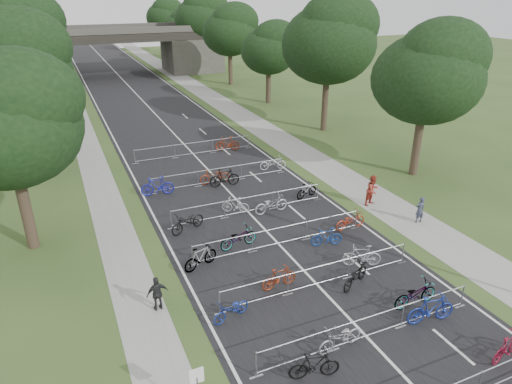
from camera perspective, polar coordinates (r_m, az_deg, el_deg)
road at (r=58.92m, az=-14.59°, el=11.62°), size 11.00×140.00×0.01m
sidewalk_right at (r=60.69m, az=-7.00°, el=12.56°), size 3.00×140.00×0.01m
sidewalk_left at (r=58.21m, az=-21.95°, el=10.52°), size 2.00×140.00×0.01m
lane_markings at (r=58.92m, az=-14.59°, el=11.62°), size 0.12×140.00×0.00m
overpass_bridge at (r=73.01m, az=-17.11°, el=16.48°), size 31.00×8.00×7.05m
park_sign at (r=14.86m, az=-7.38°, el=-22.60°), size 0.45×0.06×1.83m
tree_left_0 at (r=23.61m, az=-28.56°, el=7.63°), size 6.72×6.72×10.25m
tree_right_0 at (r=32.38m, az=20.88°, el=13.55°), size 7.17×7.17×10.93m
tree_left_1 at (r=35.24m, az=-27.94°, el=13.75°), size 7.56×7.56×11.53m
tree_right_1 at (r=41.62m, az=9.27°, el=18.16°), size 8.18×8.18×12.47m
tree_left_2 at (r=47.06m, az=-27.62°, el=16.81°), size 8.40×8.40×12.81m
tree_right_2 at (r=52.27m, az=1.75°, el=17.46°), size 6.16×6.16×9.39m
tree_left_3 at (r=59.15m, az=-26.96°, el=16.32°), size 6.72×6.72×10.25m
tree_right_3 at (r=63.16m, az=-3.20°, el=19.49°), size 7.17×7.17×10.93m
tree_left_4 at (r=71.04m, az=-26.91°, el=17.92°), size 7.56×7.56×11.53m
tree_right_4 at (r=74.41m, az=-6.75°, el=20.83°), size 8.18×8.18×12.47m
tree_left_5 at (r=82.97m, az=-26.86°, el=19.06°), size 8.40×8.40×12.81m
tree_right_5 at (r=86.03m, az=-9.26°, el=19.82°), size 6.16×6.16×9.39m
tree_left_6 at (r=95.04m, az=-26.55°, el=18.47°), size 6.72×6.72×10.25m
tree_right_6 at (r=97.59m, az=-11.30°, el=20.74°), size 7.17×7.17×10.93m
barrier_row_1 at (r=18.13m, az=14.00°, el=-16.06°), size 9.70×0.08×1.10m
barrier_row_2 at (r=20.43m, az=7.90°, el=-10.34°), size 9.70×0.08×1.10m
barrier_row_3 at (r=23.22m, az=3.04°, el=-5.55°), size 9.70×0.08×1.10m
barrier_row_4 at (r=26.43m, az=-0.85°, el=-1.62°), size 9.70×0.08×1.10m
barrier_row_5 at (r=30.71m, az=-4.51°, el=2.10°), size 9.70×0.08×1.10m
barrier_row_6 at (r=36.08m, az=-7.74°, el=5.36°), size 9.70×0.08×1.10m
bike_3 at (r=19.06m, az=28.90°, el=-16.58°), size 1.83×0.82×1.06m
bike_4 at (r=16.38m, az=7.30°, el=-20.72°), size 1.85×0.93×1.07m
bike_5 at (r=17.53m, az=10.50°, el=-17.53°), size 1.95×0.85×0.99m
bike_6 at (r=19.54m, az=21.03°, el=-13.52°), size 2.13×0.89×1.24m
bike_7 at (r=20.26m, az=19.29°, el=-11.96°), size 2.10×0.74×1.10m
bike_8 at (r=18.58m, az=-3.12°, el=-14.49°), size 1.79×1.04×0.89m
bike_9 at (r=20.21m, az=2.91°, el=-10.66°), size 1.73×0.60×1.02m
bike_10 at (r=20.77m, az=12.29°, el=-10.17°), size 2.07×1.50×1.04m
bike_11 at (r=22.15m, az=13.09°, el=-7.79°), size 1.90×1.21×1.11m
bike_12 at (r=21.62m, az=-6.95°, el=-8.11°), size 1.95×1.16×1.13m
bike_13 at (r=23.09m, az=-2.21°, el=-5.73°), size 2.15×1.02×1.09m
bike_14 at (r=23.50m, az=8.81°, el=-5.58°), size 1.71×0.83×0.99m
bike_15 at (r=25.33m, az=11.70°, el=-3.50°), size 1.94×0.80×1.00m
bike_16 at (r=24.79m, az=-8.53°, el=-3.72°), size 2.25×1.51×1.12m
bike_17 at (r=26.57m, az=-2.59°, el=-1.64°), size 1.63×1.20×0.97m
bike_18 at (r=26.53m, az=1.91°, el=-1.51°), size 2.15×0.87×1.11m
bike_19 at (r=28.60m, az=6.36°, el=0.20°), size 1.72×0.88×1.00m
bike_20 at (r=29.39m, az=-12.23°, el=0.74°), size 2.15×0.85×1.26m
bike_21 at (r=30.63m, az=-5.18°, el=2.02°), size 2.09×0.74×1.10m
bike_22 at (r=30.12m, az=-3.97°, el=1.81°), size 2.09×0.72×1.24m
bike_23 at (r=32.91m, az=2.13°, el=3.63°), size 2.02×1.03×1.01m
bike_27 at (r=36.96m, az=-3.60°, el=6.06°), size 2.03×1.09×1.17m
pedestrian_a at (r=26.94m, az=19.80°, el=-2.11°), size 0.58×0.39×1.54m
pedestrian_b at (r=28.24m, az=14.37°, el=0.20°), size 1.06×0.92×1.87m
pedestrian_c at (r=19.26m, az=-12.21°, el=-12.32°), size 0.92×0.44×1.53m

